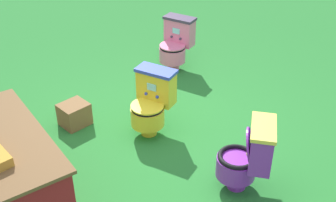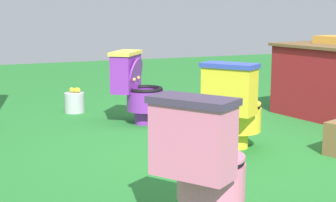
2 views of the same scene
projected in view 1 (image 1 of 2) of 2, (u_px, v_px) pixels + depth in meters
ground at (160, 145)px, 4.60m from camera, size 14.00×14.00×0.00m
toilet_pink at (176, 44)px, 5.98m from camera, size 0.61×0.63×0.73m
toilet_purple at (247, 156)px, 3.86m from camera, size 0.62×0.63×0.73m
toilet_yellow at (152, 102)px, 4.65m from camera, size 0.62×0.63×0.73m
small_crate at (74, 114)px, 4.88m from camera, size 0.37×0.38×0.27m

